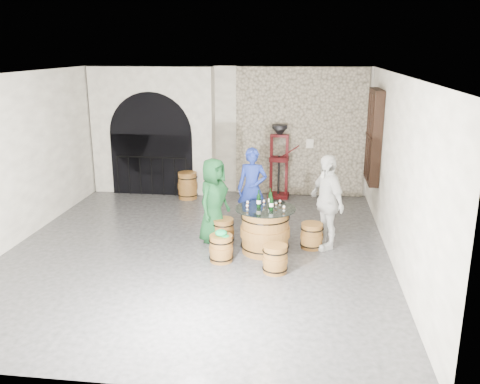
# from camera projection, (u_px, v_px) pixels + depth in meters

# --- Properties ---
(ground) EXTENTS (8.00, 8.00, 0.00)m
(ground) POSITION_uv_depth(u_px,v_px,m) (198.00, 249.00, 9.51)
(ground) COLOR #2B2B2E
(ground) RESTS_ON ground
(wall_back) EXTENTS (8.00, 0.00, 8.00)m
(wall_back) POSITION_uv_depth(u_px,v_px,m) (229.00, 131.00, 12.88)
(wall_back) COLOR white
(wall_back) RESTS_ON ground
(wall_front) EXTENTS (8.00, 0.00, 8.00)m
(wall_front) POSITION_uv_depth(u_px,v_px,m) (116.00, 253.00, 5.26)
(wall_front) COLOR white
(wall_front) RESTS_ON ground
(wall_left) EXTENTS (0.00, 8.00, 8.00)m
(wall_left) POSITION_uv_depth(u_px,v_px,m) (13.00, 161.00, 9.49)
(wall_left) COLOR white
(wall_left) RESTS_ON ground
(wall_right) EXTENTS (0.00, 8.00, 8.00)m
(wall_right) POSITION_uv_depth(u_px,v_px,m) (397.00, 172.00, 8.65)
(wall_right) COLOR white
(wall_right) RESTS_ON ground
(ceiling) EXTENTS (8.00, 8.00, 0.00)m
(ceiling) POSITION_uv_depth(u_px,v_px,m) (194.00, 74.00, 8.63)
(ceiling) COLOR beige
(ceiling) RESTS_ON wall_back
(stone_facing_panel) EXTENTS (3.20, 0.12, 3.18)m
(stone_facing_panel) POSITION_uv_depth(u_px,v_px,m) (300.00, 133.00, 12.61)
(stone_facing_panel) COLOR #B1A58D
(stone_facing_panel) RESTS_ON ground
(arched_opening) EXTENTS (3.10, 0.60, 3.19)m
(arched_opening) POSITION_uv_depth(u_px,v_px,m) (153.00, 132.00, 12.87)
(arched_opening) COLOR white
(arched_opening) RESTS_ON ground
(shuttered_window) EXTENTS (0.23, 1.10, 2.00)m
(shuttered_window) POSITION_uv_depth(u_px,v_px,m) (373.00, 136.00, 10.90)
(shuttered_window) COLOR black
(shuttered_window) RESTS_ON wall_right
(barrel_table) EXTENTS (1.10, 1.10, 0.85)m
(barrel_table) POSITION_uv_depth(u_px,v_px,m) (265.00, 230.00, 9.29)
(barrel_table) COLOR brown
(barrel_table) RESTS_ON ground
(barrel_stool_left) EXTENTS (0.44, 0.44, 0.48)m
(barrel_stool_left) POSITION_uv_depth(u_px,v_px,m) (223.00, 231.00, 9.77)
(barrel_stool_left) COLOR brown
(barrel_stool_left) RESTS_ON ground
(barrel_stool_far) EXTENTS (0.44, 0.44, 0.48)m
(barrel_stool_far) POSITION_uv_depth(u_px,v_px,m) (256.00, 223.00, 10.20)
(barrel_stool_far) COLOR brown
(barrel_stool_far) RESTS_ON ground
(barrel_stool_right) EXTENTS (0.44, 0.44, 0.48)m
(barrel_stool_right) POSITION_uv_depth(u_px,v_px,m) (312.00, 236.00, 9.52)
(barrel_stool_right) COLOR brown
(barrel_stool_right) RESTS_ON ground
(barrel_stool_near_right) EXTENTS (0.44, 0.44, 0.48)m
(barrel_stool_near_right) POSITION_uv_depth(u_px,v_px,m) (275.00, 259.00, 8.48)
(barrel_stool_near_right) COLOR brown
(barrel_stool_near_right) RESTS_ON ground
(barrel_stool_near_left) EXTENTS (0.44, 0.44, 0.48)m
(barrel_stool_near_left) POSITION_uv_depth(u_px,v_px,m) (221.00, 248.00, 8.93)
(barrel_stool_near_left) COLOR brown
(barrel_stool_near_left) RESTS_ON ground
(green_cap) EXTENTS (0.25, 0.21, 0.11)m
(green_cap) POSITION_uv_depth(u_px,v_px,m) (221.00, 233.00, 8.84)
(green_cap) COLOR #0D9548
(green_cap) RESTS_ON barrel_stool_near_left
(person_green) EXTENTS (0.80, 0.95, 1.65)m
(person_green) POSITION_uv_depth(u_px,v_px,m) (214.00, 200.00, 9.71)
(person_green) COLOR #113F1D
(person_green) RESTS_ON ground
(person_blue) EXTENTS (0.66, 0.47, 1.70)m
(person_blue) POSITION_uv_depth(u_px,v_px,m) (252.00, 189.00, 10.41)
(person_blue) COLOR navy
(person_blue) RESTS_ON ground
(person_white) EXTENTS (0.88, 1.13, 1.78)m
(person_white) POSITION_uv_depth(u_px,v_px,m) (327.00, 202.00, 9.39)
(person_white) COLOR silver
(person_white) RESTS_ON ground
(wine_bottle_left) EXTENTS (0.08, 0.08, 0.32)m
(wine_bottle_left) POSITION_uv_depth(u_px,v_px,m) (259.00, 200.00, 9.20)
(wine_bottle_left) COLOR black
(wine_bottle_left) RESTS_ON barrel_table
(wine_bottle_center) EXTENTS (0.08, 0.08, 0.32)m
(wine_bottle_center) POSITION_uv_depth(u_px,v_px,m) (271.00, 203.00, 9.03)
(wine_bottle_center) COLOR black
(wine_bottle_center) RESTS_ON barrel_table
(wine_bottle_right) EXTENTS (0.08, 0.08, 0.32)m
(wine_bottle_right) POSITION_uv_depth(u_px,v_px,m) (270.00, 198.00, 9.30)
(wine_bottle_right) COLOR black
(wine_bottle_right) RESTS_ON barrel_table
(tasting_glass_a) EXTENTS (0.05, 0.05, 0.10)m
(tasting_glass_a) POSITION_uv_depth(u_px,v_px,m) (247.00, 207.00, 9.07)
(tasting_glass_a) COLOR #B35922
(tasting_glass_a) RESTS_ON barrel_table
(tasting_glass_b) EXTENTS (0.05, 0.05, 0.10)m
(tasting_glass_b) POSITION_uv_depth(u_px,v_px,m) (276.00, 205.00, 9.20)
(tasting_glass_b) COLOR #B35922
(tasting_glass_b) RESTS_ON barrel_table
(tasting_glass_c) EXTENTS (0.05, 0.05, 0.10)m
(tasting_glass_c) POSITION_uv_depth(u_px,v_px,m) (264.00, 202.00, 9.34)
(tasting_glass_c) COLOR #B35922
(tasting_glass_c) RESTS_ON barrel_table
(tasting_glass_d) EXTENTS (0.05, 0.05, 0.10)m
(tasting_glass_d) POSITION_uv_depth(u_px,v_px,m) (280.00, 203.00, 9.33)
(tasting_glass_d) COLOR #B35922
(tasting_glass_d) RESTS_ON barrel_table
(tasting_glass_e) EXTENTS (0.05, 0.05, 0.10)m
(tasting_glass_e) POSITION_uv_depth(u_px,v_px,m) (284.00, 208.00, 9.00)
(tasting_glass_e) COLOR #B35922
(tasting_glass_e) RESTS_ON barrel_table
(tasting_glass_f) EXTENTS (0.05, 0.05, 0.10)m
(tasting_glass_f) POSITION_uv_depth(u_px,v_px,m) (248.00, 204.00, 9.28)
(tasting_glass_f) COLOR #B35922
(tasting_glass_f) RESTS_ON barrel_table
(side_barrel) EXTENTS (0.50, 0.50, 0.67)m
(side_barrel) POSITION_uv_depth(u_px,v_px,m) (188.00, 185.00, 12.62)
(side_barrel) COLOR brown
(side_barrel) RESTS_ON ground
(corking_press) EXTENTS (0.76, 0.45, 1.83)m
(corking_press) POSITION_uv_depth(u_px,v_px,m) (279.00, 156.00, 12.50)
(corking_press) COLOR #530D11
(corking_press) RESTS_ON ground
(control_box) EXTENTS (0.18, 0.10, 0.22)m
(control_box) POSITION_uv_depth(u_px,v_px,m) (310.00, 143.00, 12.57)
(control_box) COLOR silver
(control_box) RESTS_ON wall_back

